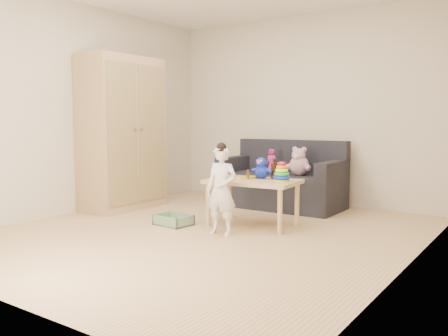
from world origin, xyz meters
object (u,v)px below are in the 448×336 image
Objects in this scene: wardrobe at (122,134)px; play_table at (253,203)px; toddler at (222,191)px; sofa at (281,191)px.

play_table is (1.95, 0.07, -0.73)m from wardrobe.
toddler is at bearing -13.45° from wardrobe.
wardrobe is 2.23× the size of toddler.
play_table reaches higher than sofa.
toddler reaches higher than play_table.
play_table is at bearing 2.06° from wardrobe.
toddler is (-0.05, -0.52, 0.19)m from play_table.
toddler reaches higher than sofa.
play_table is 0.56m from toddler.
play_table is 1.10× the size of toddler.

